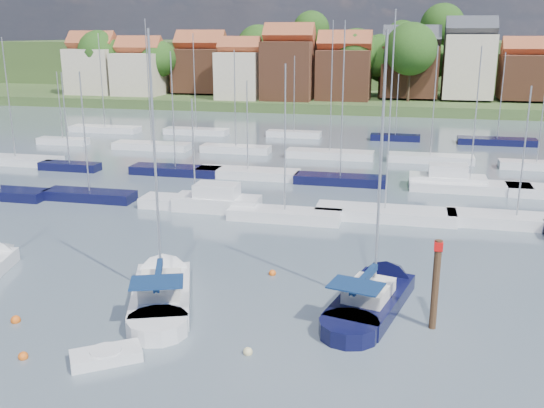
# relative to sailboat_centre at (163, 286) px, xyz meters

# --- Properties ---
(ground) EXTENTS (260.00, 260.00, 0.00)m
(ground) POSITION_rel_sailboat_centre_xyz_m (3.28, 36.24, -0.35)
(ground) COLOR #4B5A65
(ground) RESTS_ON ground
(sailboat_centre) EXTENTS (6.75, 11.77, 15.53)m
(sailboat_centre) POSITION_rel_sailboat_centre_xyz_m (0.00, 0.00, 0.00)
(sailboat_centre) COLOR silver
(sailboat_centre) RESTS_ON ground
(sailboat_navy) EXTENTS (5.44, 11.49, 15.42)m
(sailboat_navy) POSITION_rel_sailboat_centre_xyz_m (11.88, 1.74, 0.00)
(sailboat_navy) COLOR black
(sailboat_navy) RESTS_ON ground
(tender) EXTENTS (3.32, 2.89, 0.66)m
(tender) POSITION_rel_sailboat_centre_xyz_m (0.49, -7.59, -0.10)
(tender) COLOR silver
(tender) RESTS_ON ground
(timber_piling) EXTENTS (0.40, 0.40, 6.83)m
(timber_piling) POSITION_rel_sailboat_centre_xyz_m (14.69, -1.13, 1.04)
(timber_piling) COLOR #4C331E
(timber_piling) RESTS_ON ground
(buoy_b) EXTENTS (0.44, 0.44, 0.44)m
(buoy_b) POSITION_rel_sailboat_centre_xyz_m (-3.25, -8.22, -0.35)
(buoy_b) COLOR #D85914
(buoy_b) RESTS_ON ground
(buoy_c) EXTENTS (0.49, 0.49, 0.49)m
(buoy_c) POSITION_rel_sailboat_centre_xyz_m (-5.78, -5.15, -0.35)
(buoy_c) COLOR #D85914
(buoy_c) RESTS_ON ground
(buoy_d) EXTENTS (0.44, 0.44, 0.44)m
(buoy_d) POSITION_rel_sailboat_centre_xyz_m (6.46, -5.59, -0.35)
(buoy_d) COLOR beige
(buoy_d) RESTS_ON ground
(buoy_e) EXTENTS (0.44, 0.44, 0.44)m
(buoy_e) POSITION_rel_sailboat_centre_xyz_m (5.46, 3.79, -0.35)
(buoy_e) COLOR #D85914
(buoy_e) RESTS_ON ground
(marina_field) EXTENTS (79.62, 41.41, 15.93)m
(marina_field) POSITION_rel_sailboat_centre_xyz_m (5.19, 31.39, 0.08)
(marina_field) COLOR silver
(marina_field) RESTS_ON ground
(far_shore_town) EXTENTS (212.46, 90.00, 22.27)m
(far_shore_town) POSITION_rel_sailboat_centre_xyz_m (5.51, 128.91, 4.25)
(far_shore_town) COLOR #415A2D
(far_shore_town) RESTS_ON ground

